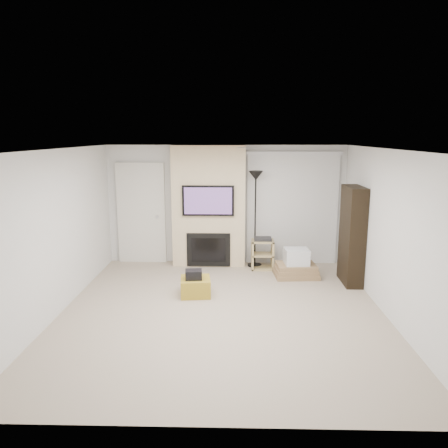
{
  "coord_description": "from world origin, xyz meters",
  "views": [
    {
      "loc": [
        0.19,
        -6.39,
        2.7
      ],
      "look_at": [
        0.0,
        1.2,
        1.15
      ],
      "focal_mm": 35.0,
      "sensor_mm": 36.0,
      "label": 1
    }
  ],
  "objects_px": {
    "ottoman": "(195,287)",
    "floor_lamp": "(256,192)",
    "av_stand": "(262,252)",
    "box_stack": "(296,266)",
    "bookshelf": "(352,235)"
  },
  "relations": [
    {
      "from": "ottoman",
      "to": "bookshelf",
      "type": "relative_size",
      "value": 0.28
    },
    {
      "from": "av_stand",
      "to": "ottoman",
      "type": "bearing_deg",
      "value": -128.79
    },
    {
      "from": "ottoman",
      "to": "av_stand",
      "type": "distance_m",
      "value": 1.99
    },
    {
      "from": "ottoman",
      "to": "bookshelf",
      "type": "xyz_separation_m",
      "value": [
        2.82,
        0.73,
        0.75
      ]
    },
    {
      "from": "av_stand",
      "to": "bookshelf",
      "type": "xyz_separation_m",
      "value": [
        1.58,
        -0.81,
        0.55
      ]
    },
    {
      "from": "box_stack",
      "to": "floor_lamp",
      "type": "bearing_deg",
      "value": 138.71
    },
    {
      "from": "ottoman",
      "to": "floor_lamp",
      "type": "height_order",
      "value": "floor_lamp"
    },
    {
      "from": "box_stack",
      "to": "bookshelf",
      "type": "height_order",
      "value": "bookshelf"
    },
    {
      "from": "floor_lamp",
      "to": "box_stack",
      "type": "bearing_deg",
      "value": -41.29
    },
    {
      "from": "ottoman",
      "to": "floor_lamp",
      "type": "xyz_separation_m",
      "value": [
        1.09,
        1.73,
        1.42
      ]
    },
    {
      "from": "bookshelf",
      "to": "box_stack",
      "type": "bearing_deg",
      "value": 161.13
    },
    {
      "from": "floor_lamp",
      "to": "av_stand",
      "type": "bearing_deg",
      "value": -52.31
    },
    {
      "from": "floor_lamp",
      "to": "bookshelf",
      "type": "xyz_separation_m",
      "value": [
        1.73,
        -1.01,
        -0.67
      ]
    },
    {
      "from": "floor_lamp",
      "to": "av_stand",
      "type": "xyz_separation_m",
      "value": [
        0.15,
        -0.19,
        -1.22
      ]
    },
    {
      "from": "av_stand",
      "to": "floor_lamp",
      "type": "bearing_deg",
      "value": 127.69
    }
  ]
}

